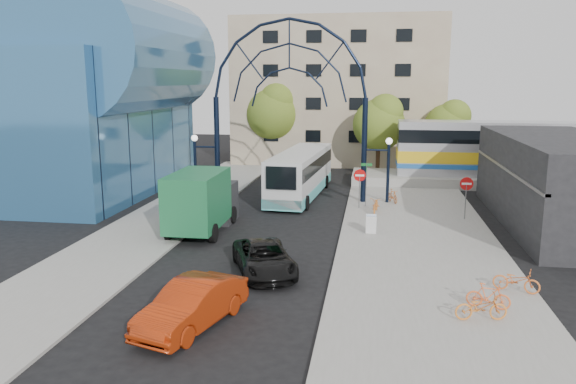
% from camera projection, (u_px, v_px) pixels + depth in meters
% --- Properties ---
extents(ground, '(120.00, 120.00, 0.00)m').
position_uv_depth(ground, '(242.00, 266.00, 24.82)').
color(ground, black).
rests_on(ground, ground).
extents(sidewalk_east, '(8.00, 56.00, 0.12)m').
position_uv_depth(sidewalk_east, '(420.00, 247.00, 27.50)').
color(sidewalk_east, gray).
rests_on(sidewalk_east, ground).
extents(plaza_west, '(5.00, 50.00, 0.12)m').
position_uv_depth(plaza_west, '(154.00, 226.00, 31.59)').
color(plaza_west, gray).
rests_on(plaza_west, ground).
extents(gateway_arch, '(13.64, 0.44, 12.10)m').
position_uv_depth(gateway_arch, '(289.00, 73.00, 36.72)').
color(gateway_arch, black).
rests_on(gateway_arch, ground).
extents(stop_sign, '(0.80, 0.07, 2.50)m').
position_uv_depth(stop_sign, '(360.00, 179.00, 35.35)').
color(stop_sign, slate).
rests_on(stop_sign, sidewalk_east).
extents(do_not_enter_sign, '(0.76, 0.07, 2.48)m').
position_uv_depth(do_not_enter_sign, '(466.00, 188.00, 32.49)').
color(do_not_enter_sign, slate).
rests_on(do_not_enter_sign, sidewalk_east).
extents(street_name_sign, '(0.70, 0.70, 2.80)m').
position_uv_depth(street_name_sign, '(366.00, 175.00, 35.85)').
color(street_name_sign, slate).
rests_on(street_name_sign, sidewalk_east).
extents(sandwich_board, '(0.55, 0.61, 0.99)m').
position_uv_depth(sandwich_board, '(371.00, 222.00, 29.64)').
color(sandwich_board, white).
rests_on(sandwich_board, sidewalk_east).
extents(transit_hall, '(16.50, 18.00, 14.50)m').
position_uv_depth(transit_hall, '(81.00, 100.00, 40.33)').
color(transit_hall, '#2F6290').
rests_on(transit_hall, ground).
extents(commercial_block_east, '(6.00, 16.00, 5.00)m').
position_uv_depth(commercial_block_east, '(559.00, 181.00, 31.65)').
color(commercial_block_east, black).
rests_on(commercial_block_east, ground).
extents(apartment_block, '(20.00, 12.10, 14.00)m').
position_uv_depth(apartment_block, '(339.00, 91.00, 57.06)').
color(apartment_block, tan).
rests_on(apartment_block, ground).
extents(train_platform, '(32.00, 5.00, 0.80)m').
position_uv_depth(train_platform, '(562.00, 182.00, 43.10)').
color(train_platform, gray).
rests_on(train_platform, ground).
extents(train_car, '(25.10, 3.05, 4.20)m').
position_uv_depth(train_car, '(565.00, 150.00, 42.61)').
color(train_car, '#B7B7BC').
rests_on(train_car, train_platform).
extents(tree_north_a, '(4.48, 4.48, 7.00)m').
position_uv_depth(tree_north_a, '(380.00, 122.00, 48.15)').
color(tree_north_a, '#382314').
rests_on(tree_north_a, ground).
extents(tree_north_b, '(5.12, 5.12, 8.00)m').
position_uv_depth(tree_north_b, '(274.00, 111.00, 53.38)').
color(tree_north_b, '#382314').
rests_on(tree_north_b, ground).
extents(tree_north_c, '(4.16, 4.16, 6.50)m').
position_uv_depth(tree_north_c, '(449.00, 125.00, 49.26)').
color(tree_north_c, '#382314').
rests_on(tree_north_c, ground).
extents(city_bus, '(3.45, 11.75, 3.18)m').
position_uv_depth(city_bus, '(301.00, 173.00, 39.64)').
color(city_bus, silver).
rests_on(city_bus, ground).
extents(green_truck, '(2.64, 6.70, 3.37)m').
position_uv_depth(green_truck, '(203.00, 201.00, 30.40)').
color(green_truck, black).
rests_on(green_truck, ground).
extents(black_suv, '(3.82, 5.30, 1.34)m').
position_uv_depth(black_suv, '(264.00, 258.00, 23.83)').
color(black_suv, black).
rests_on(black_suv, ground).
extents(red_sedan, '(2.94, 4.99, 1.55)m').
position_uv_depth(red_sedan, '(192.00, 305.00, 18.63)').
color(red_sedan, '#A02809').
rests_on(red_sedan, ground).
extents(bike_near_a, '(0.83, 1.87, 0.95)m').
position_uv_depth(bike_near_a, '(376.00, 205.00, 34.46)').
color(bike_near_a, orange).
rests_on(bike_near_a, sidewalk_east).
extents(bike_near_b, '(0.95, 1.52, 0.88)m').
position_uv_depth(bike_near_b, '(393.00, 196.00, 37.23)').
color(bike_near_b, orange).
rests_on(bike_near_b, sidewalk_east).
extents(bike_far_a, '(1.83, 1.13, 0.91)m').
position_uv_depth(bike_far_a, '(516.00, 280.00, 21.46)').
color(bike_far_a, orange).
rests_on(bike_far_a, sidewalk_east).
extents(bike_far_b, '(1.58, 0.76, 0.92)m').
position_uv_depth(bike_far_b, '(488.00, 296.00, 19.89)').
color(bike_far_b, orange).
rests_on(bike_far_b, sidewalk_east).
extents(bike_far_c, '(1.85, 0.89, 0.93)m').
position_uv_depth(bike_far_c, '(481.00, 307.00, 18.91)').
color(bike_far_c, orange).
rests_on(bike_far_c, sidewalk_east).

